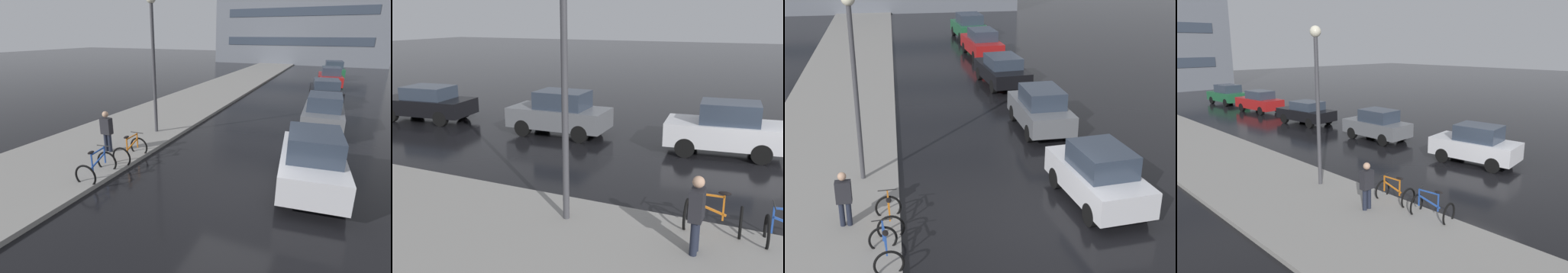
# 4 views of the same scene
# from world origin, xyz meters

# --- Properties ---
(ground_plane) EXTENTS (140.00, 140.00, 0.00)m
(ground_plane) POSITION_xyz_m (0.00, 0.00, 0.00)
(ground_plane) COLOR black
(sidewalk_kerb) EXTENTS (4.80, 60.00, 0.14)m
(sidewalk_kerb) POSITION_xyz_m (-6.00, 10.00, 0.07)
(sidewalk_kerb) COLOR gray
(sidewalk_kerb) RESTS_ON ground
(bicycle_nearest) EXTENTS (0.85, 1.23, 1.00)m
(bicycle_nearest) POSITION_xyz_m (-3.96, -0.72, 0.40)
(bicycle_nearest) COLOR black
(bicycle_nearest) RESTS_ON ground
(bicycle_second) EXTENTS (0.78, 1.19, 0.99)m
(bicycle_second) POSITION_xyz_m (-3.87, 0.86, 0.40)
(bicycle_second) COLOR black
(bicycle_second) RESTS_ON ground
(car_white) EXTENTS (2.11, 3.91, 1.75)m
(car_white) POSITION_xyz_m (2.00, 1.43, 0.86)
(car_white) COLOR silver
(car_white) RESTS_ON ground
(car_grey) EXTENTS (1.81, 3.85, 1.71)m
(car_grey) POSITION_xyz_m (1.95, 7.51, 0.84)
(car_grey) COLOR slate
(car_grey) RESTS_ON ground
(car_black) EXTENTS (2.24, 4.24, 1.51)m
(car_black) POSITION_xyz_m (1.72, 13.95, 0.77)
(car_black) COLOR black
(car_black) RESTS_ON ground
(car_red) EXTENTS (2.07, 4.33, 1.68)m
(car_red) POSITION_xyz_m (1.74, 20.33, 0.83)
(car_red) COLOR #AD1919
(car_red) RESTS_ON ground
(car_green) EXTENTS (2.22, 4.06, 1.72)m
(car_green) POSITION_xyz_m (1.79, 26.20, 0.86)
(car_green) COLOR #1E6038
(car_green) RESTS_ON ground
(pedestrian) EXTENTS (0.40, 0.24, 1.66)m
(pedestrian) POSITION_xyz_m (-4.99, 1.02, 0.93)
(pedestrian) COLOR #1E2333
(pedestrian) RESTS_ON ground
(streetlamp) EXTENTS (0.39, 0.39, 5.77)m
(streetlamp) POSITION_xyz_m (-4.68, 3.85, 3.73)
(streetlamp) COLOR #424247
(streetlamp) RESTS_ON ground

